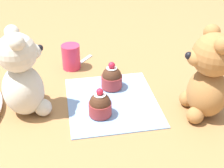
# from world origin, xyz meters

# --- Properties ---
(ground_plane) EXTENTS (4.00, 4.00, 0.00)m
(ground_plane) POSITION_xyz_m (0.00, 0.00, 0.00)
(ground_plane) COLOR #9E7042
(knitted_placemat) EXTENTS (0.26, 0.23, 0.01)m
(knitted_placemat) POSITION_xyz_m (0.00, 0.00, 0.00)
(knitted_placemat) COLOR #7A9ED1
(knitted_placemat) RESTS_ON ground_plane
(teddy_bear_cream) EXTENTS (0.13, 0.13, 0.22)m
(teddy_bear_cream) POSITION_xyz_m (0.00, 0.22, 0.10)
(teddy_bear_cream) COLOR beige
(teddy_bear_cream) RESTS_ON ground_plane
(teddy_bear_tan) EXTENTS (0.12, 0.12, 0.22)m
(teddy_bear_tan) POSITION_xyz_m (-0.09, -0.22, 0.11)
(teddy_bear_tan) COLOR #A3703D
(teddy_bear_tan) RESTS_ON ground_plane
(cupcake_near_cream_bear) EXTENTS (0.06, 0.06, 0.07)m
(cupcake_near_cream_bear) POSITION_xyz_m (-0.05, 0.04, 0.03)
(cupcake_near_cream_bear) COLOR #993333
(cupcake_near_cream_bear) RESTS_ON knitted_placemat
(cupcake_near_tan_bear) EXTENTS (0.06, 0.06, 0.08)m
(cupcake_near_tan_bear) POSITION_xyz_m (0.07, -0.01, 0.03)
(cupcake_near_tan_bear) COLOR #993333
(cupcake_near_tan_bear) RESTS_ON knitted_placemat
(juice_glass) EXTENTS (0.06, 0.06, 0.08)m
(juice_glass) POSITION_xyz_m (0.21, 0.09, 0.04)
(juice_glass) COLOR #DB3356
(juice_glass) RESTS_ON ground_plane
(teaspoon) EXTENTS (0.10, 0.09, 0.01)m
(teaspoon) POSITION_xyz_m (0.23, 0.06, 0.00)
(teaspoon) COLOR silver
(teaspoon) RESTS_ON ground_plane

